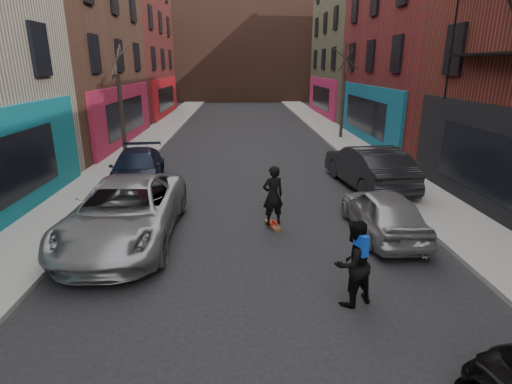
{
  "coord_description": "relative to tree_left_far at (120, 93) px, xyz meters",
  "views": [
    {
      "loc": [
        -0.45,
        -1.95,
        4.68
      ],
      "look_at": [
        -0.06,
        7.7,
        1.6
      ],
      "focal_mm": 28.0,
      "sensor_mm": 36.0,
      "label": 1
    }
  ],
  "objects": [
    {
      "name": "parked_right_end",
      "position": [
        10.8,
        -4.84,
        -2.52
      ],
      "size": [
        2.45,
        5.38,
        1.71
      ],
      "primitive_type": "imported",
      "rotation": [
        0.0,
        0.0,
        3.27
      ],
      "color": "black",
      "rests_on": "ground"
    },
    {
      "name": "sidewalk_left",
      "position": [
        -0.05,
        12.0,
        -3.31
      ],
      "size": [
        2.5,
        84.0,
        0.13
      ],
      "primitive_type": "cube",
      "color": "gray",
      "rests_on": "ground"
    },
    {
      "name": "sidewalk_right",
      "position": [
        12.45,
        12.0,
        -3.31
      ],
      "size": [
        2.5,
        84.0,
        0.13
      ],
      "primitive_type": "cube",
      "color": "gray",
      "rests_on": "ground"
    },
    {
      "name": "parked_left_end",
      "position": [
        1.6,
        -4.22,
        -2.68
      ],
      "size": [
        2.53,
        5.04,
        1.4
      ],
      "primitive_type": "imported",
      "rotation": [
        0.0,
        0.0,
        0.12
      ],
      "color": "black",
      "rests_on": "ground"
    },
    {
      "name": "skateboarder",
      "position": [
        6.71,
        -8.8,
        -2.37
      ],
      "size": [
        0.76,
        0.62,
        1.81
      ],
      "primitive_type": "imported",
      "rotation": [
        0.0,
        0.0,
        3.47
      ],
      "color": "black",
      "rests_on": "skateboard"
    },
    {
      "name": "building_far",
      "position": [
        6.2,
        38.0,
        3.62
      ],
      "size": [
        40.0,
        10.0,
        14.0
      ],
      "primitive_type": "cube",
      "color": "#47281E",
      "rests_on": "ground"
    },
    {
      "name": "pedestrian",
      "position": [
        7.98,
        -12.89,
        -2.47
      ],
      "size": [
        1.09,
        0.99,
        1.81
      ],
      "rotation": [
        0.0,
        0.0,
        3.58
      ],
      "color": "black",
      "rests_on": "ground"
    },
    {
      "name": "tree_right_far",
      "position": [
        12.4,
        6.0,
        0.15
      ],
      "size": [
        2.0,
        2.0,
        6.8
      ],
      "primitive_type": null,
      "color": "black",
      "rests_on": "sidewalk_right"
    },
    {
      "name": "parked_right_far",
      "position": [
        9.8,
        -9.43,
        -2.7
      ],
      "size": [
        1.62,
        3.99,
        1.36
      ],
      "primitive_type": "imported",
      "rotation": [
        0.0,
        0.0,
        3.15
      ],
      "color": "gray",
      "rests_on": "ground"
    },
    {
      "name": "skateboard",
      "position": [
        6.71,
        -8.8,
        -3.33
      ],
      "size": [
        0.47,
        0.83,
        0.1
      ],
      "primitive_type": "cube",
      "rotation": [
        0.0,
        0.0,
        0.33
      ],
      "color": "brown",
      "rests_on": "ground"
    },
    {
      "name": "tree_left_far",
      "position": [
        0.0,
        0.0,
        0.0
      ],
      "size": [
        2.0,
        2.0,
        6.5
      ],
      "primitive_type": null,
      "color": "black",
      "rests_on": "sidewalk_left"
    },
    {
      "name": "parked_left_far",
      "position": [
        2.57,
        -9.51,
        -2.56
      ],
      "size": [
        2.76,
        5.94,
        1.65
      ],
      "primitive_type": "imported",
      "rotation": [
        0.0,
        0.0,
        0.0
      ],
      "color": "gray",
      "rests_on": "ground"
    }
  ]
}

